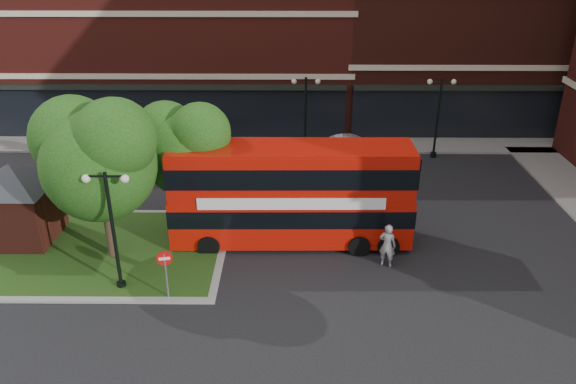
{
  "coord_description": "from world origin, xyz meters",
  "views": [
    {
      "loc": [
        1.23,
        -18.19,
        12.88
      ],
      "look_at": [
        1.03,
        5.0,
        2.0
      ],
      "focal_mm": 35.0,
      "sensor_mm": 36.0,
      "label": 1
    }
  ],
  "objects_px": {
    "woman": "(387,245)",
    "car_silver": "(218,145)",
    "bus": "(291,189)",
    "car_white": "(352,147)"
  },
  "relations": [
    {
      "from": "bus",
      "to": "car_silver",
      "type": "bearing_deg",
      "value": 112.81
    },
    {
      "from": "woman",
      "to": "car_white",
      "type": "bearing_deg",
      "value": -65.34
    },
    {
      "from": "woman",
      "to": "car_white",
      "type": "xyz_separation_m",
      "value": [
        -0.26,
        12.5,
        -0.32
      ]
    },
    {
      "from": "bus",
      "to": "woman",
      "type": "bearing_deg",
      "value": -27.12
    },
    {
      "from": "woman",
      "to": "bus",
      "type": "bearing_deg",
      "value": -3.0
    },
    {
      "from": "woman",
      "to": "car_silver",
      "type": "distance_m",
      "value": 15.16
    },
    {
      "from": "woman",
      "to": "car_white",
      "type": "relative_size",
      "value": 0.49
    },
    {
      "from": "woman",
      "to": "car_silver",
      "type": "relative_size",
      "value": 0.45
    },
    {
      "from": "car_silver",
      "to": "car_white",
      "type": "height_order",
      "value": "car_silver"
    },
    {
      "from": "woman",
      "to": "car_white",
      "type": "distance_m",
      "value": 12.51
    }
  ]
}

